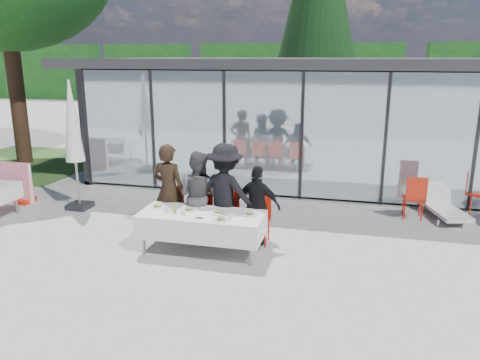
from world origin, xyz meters
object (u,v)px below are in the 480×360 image
(diner_d, at_px, (258,206))
(plate_d, at_px, (250,214))
(diner_b, at_px, (198,195))
(diner_c, at_px, (225,193))
(plate_a, at_px, (158,206))
(plate_c, at_px, (218,212))
(dining_table, at_px, (202,224))
(diner_chair_c, at_px, (227,212))
(plate_b, at_px, (189,209))
(diner_chair_d, at_px, (259,215))
(lounger, at_px, (444,206))
(diner_chair_b, at_px, (201,210))
(diner_chair_a, at_px, (172,208))
(plate_extra, at_px, (221,219))
(market_umbrella, at_px, (73,128))
(folded_eyeglasses, at_px, (199,218))
(spare_chair_b, at_px, (415,196))
(spare_chair_a, at_px, (475,189))
(juice_bottle, at_px, (175,209))

(diner_d, distance_m, plate_d, 0.51)
(diner_b, height_order, diner_c, diner_c)
(plate_a, height_order, plate_c, same)
(dining_table, xyz_separation_m, diner_chair_c, (0.27, 0.75, -0.00))
(dining_table, height_order, plate_d, plate_d)
(diner_chair_c, distance_m, plate_b, 0.89)
(diner_chair_d, relative_size, plate_b, 3.43)
(dining_table, relative_size, lounger, 1.56)
(diner_chair_b, bearing_deg, diner_b, -90.00)
(diner_chair_a, bearing_deg, lounger, 23.56)
(diner_chair_c, bearing_deg, plate_a, -152.42)
(plate_a, bearing_deg, plate_extra, -16.66)
(plate_a, distance_m, market_umbrella, 3.35)
(diner_chair_c, bearing_deg, dining_table, -110.14)
(plate_c, xyz_separation_m, folded_eyeglasses, (-0.23, -0.35, -0.02))
(plate_c, bearing_deg, diner_chair_c, 91.02)
(plate_extra, height_order, spare_chair_b, spare_chair_b)
(spare_chair_a, bearing_deg, diner_chair_d, -146.53)
(diner_c, xyz_separation_m, folded_eyeglasses, (-0.22, -0.90, -0.21))
(dining_table, relative_size, folded_eyeglasses, 16.14)
(diner_chair_b, relative_size, spare_chair_a, 1.00)
(diner_b, height_order, diner_d, diner_b)
(diner_c, distance_m, lounger, 5.10)
(diner_chair_c, bearing_deg, plate_d, -46.71)
(dining_table, relative_size, plate_a, 7.95)
(diner_chair_b, height_order, plate_a, diner_chair_b)
(diner_chair_c, distance_m, plate_extra, 1.07)
(dining_table, height_order, folded_eyeglasses, folded_eyeglasses)
(diner_chair_a, bearing_deg, plate_c, -30.01)
(diner_b, height_order, spare_chair_b, diner_b)
(diner_chair_a, xyz_separation_m, plate_c, (1.17, -0.68, 0.24))
(plate_a, xyz_separation_m, plate_extra, (1.37, -0.41, 0.00))
(plate_b, xyz_separation_m, plate_c, (0.56, -0.02, 0.00))
(plate_b, distance_m, plate_d, 1.15)
(plate_b, height_order, plate_d, same)
(plate_a, bearing_deg, plate_c, -2.68)
(plate_b, bearing_deg, dining_table, -19.15)
(plate_c, distance_m, spare_chair_b, 4.61)
(diner_c, relative_size, plate_extra, 6.79)
(diner_chair_a, xyz_separation_m, spare_chair_a, (6.25, 2.95, 0.00))
(diner_chair_a, relative_size, plate_b, 3.43)
(diner_c, height_order, plate_d, diner_c)
(diner_d, bearing_deg, market_umbrella, -5.04)
(plate_b, distance_m, plate_c, 0.56)
(diner_chair_b, bearing_deg, juice_bottle, -103.31)
(diner_b, bearing_deg, diner_d, -164.41)
(folded_eyeglasses, xyz_separation_m, market_umbrella, (-3.69, 2.00, 1.15))
(diner_c, distance_m, juice_bottle, 1.05)
(diner_chair_a, relative_size, diner_d, 0.64)
(plate_c, bearing_deg, spare_chair_a, 35.50)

